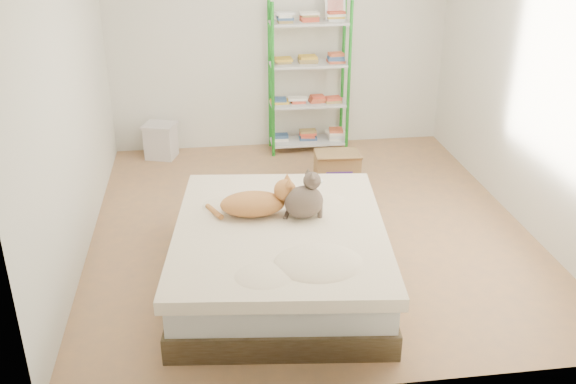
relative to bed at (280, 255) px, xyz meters
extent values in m
cube|color=#B3804E|center=(0.37, 0.89, -0.25)|extent=(3.80, 4.20, 0.01)
cube|color=silver|center=(0.37, 2.99, 1.05)|extent=(3.80, 0.01, 2.60)
cube|color=silver|center=(0.37, -1.21, 1.05)|extent=(3.80, 0.01, 2.60)
cube|color=silver|center=(-1.53, 0.89, 1.05)|extent=(0.01, 4.20, 2.60)
cube|color=silver|center=(2.27, 0.89, 1.05)|extent=(0.01, 4.20, 2.60)
cube|color=brown|center=(0.00, 0.00, -0.15)|extent=(1.71, 2.04, 0.19)
cube|color=silver|center=(0.00, 0.00, 0.05)|extent=(1.66, 1.98, 0.21)
cube|color=beige|center=(0.00, 0.00, 0.20)|extent=(1.74, 2.08, 0.09)
cylinder|color=#229127|center=(0.25, 2.61, 0.60)|extent=(0.04, 0.04, 1.70)
cylinder|color=#229127|center=(0.25, 2.93, 0.60)|extent=(0.04, 0.04, 1.70)
cylinder|color=#229127|center=(1.09, 2.61, 0.60)|extent=(0.04, 0.04, 1.70)
cylinder|color=#229127|center=(1.09, 2.93, 0.60)|extent=(0.04, 0.04, 1.70)
cube|color=silver|center=(0.67, 2.77, -0.15)|extent=(0.86, 0.34, 0.02)
cube|color=silver|center=(0.67, 2.77, 0.30)|extent=(0.86, 0.34, 0.02)
cube|color=silver|center=(0.67, 2.77, 0.75)|extent=(0.86, 0.34, 0.02)
cube|color=silver|center=(0.67, 2.77, 1.20)|extent=(0.86, 0.34, 0.02)
cube|color=#C65735|center=(0.37, 2.77, -0.09)|extent=(0.20, 0.16, 0.09)
cube|color=#C65735|center=(0.67, 2.77, -0.09)|extent=(0.20, 0.16, 0.09)
cube|color=#C65735|center=(0.97, 2.77, -0.09)|extent=(0.20, 0.16, 0.09)
cube|color=#C65735|center=(0.37, 2.77, 0.36)|extent=(0.20, 0.16, 0.09)
cube|color=#C65735|center=(0.57, 2.77, 0.36)|extent=(0.20, 0.16, 0.09)
cube|color=#C65735|center=(0.77, 2.77, 0.36)|extent=(0.20, 0.16, 0.09)
cube|color=#C65735|center=(0.97, 2.77, 0.36)|extent=(0.20, 0.16, 0.09)
cube|color=#C65735|center=(0.37, 2.77, 0.81)|extent=(0.20, 0.16, 0.09)
cube|color=#C65735|center=(0.67, 2.77, 0.81)|extent=(0.20, 0.16, 0.09)
cube|color=#C65735|center=(0.97, 2.77, 0.81)|extent=(0.20, 0.16, 0.09)
cube|color=#C65735|center=(0.37, 2.77, 1.26)|extent=(0.20, 0.16, 0.09)
cube|color=#C65735|center=(0.67, 2.77, 1.26)|extent=(0.20, 0.16, 0.09)
cube|color=#C65735|center=(0.97, 2.77, 1.26)|extent=(0.20, 0.16, 0.09)
cube|color=white|center=(0.96, 2.82, 1.36)|extent=(0.22, 0.08, 0.28)
cube|color=red|center=(0.96, 2.81, 1.36)|extent=(0.17, 0.06, 0.21)
cube|color=olive|center=(0.81, 1.81, -0.09)|extent=(0.46, 0.38, 0.31)
cube|color=#3B1D75|center=(0.82, 1.63, -0.10)|extent=(0.27, 0.03, 0.07)
cube|color=olive|center=(0.81, 1.64, 0.06)|extent=(0.45, 0.16, 0.10)
cube|color=silver|center=(-1.01, 2.74, -0.06)|extent=(0.38, 0.35, 0.36)
cube|color=silver|center=(-1.01, 2.74, 0.13)|extent=(0.41, 0.39, 0.03)
camera|label=1|loc=(-0.50, -4.13, 2.45)|focal=40.00mm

